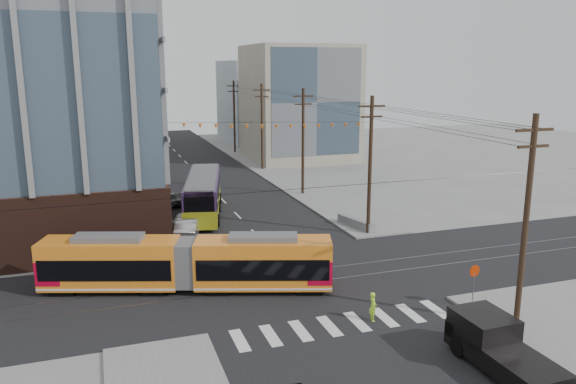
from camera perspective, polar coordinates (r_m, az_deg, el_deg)
name	(u,v)px	position (r m, az deg, el deg)	size (l,w,h in m)	color
ground	(322,302)	(32.84, 3.45, -11.07)	(160.00, 160.00, 0.00)	slate
bg_bldg_nw_near	(49,99)	(80.03, -23.08, 8.72)	(18.00, 16.00, 18.00)	#8C99A5
bg_bldg_ne_near	(299,103)	(80.76, 1.08, 9.03)	(14.00, 14.00, 16.00)	gray
bg_bldg_nw_far	(77,85)	(99.81, -20.65, 10.10)	(16.00, 18.00, 20.00)	gray
bg_bldg_ne_far	(271,101)	(100.38, -1.79, 9.19)	(16.00, 16.00, 14.00)	#8C99A5
utility_pole_near	(526,224)	(30.57, 22.99, -2.97)	(0.30, 0.30, 11.00)	black
utility_pole_far	(234,117)	(86.45, -5.48, 7.56)	(0.30, 0.30, 11.00)	black
streetcar	(187,264)	(34.33, -10.24, -7.18)	(17.25, 2.43, 3.33)	orange
city_bus	(203,194)	(51.44, -8.61, -0.22)	(2.79, 12.89, 3.65)	#35214A
pickup_truck	(509,353)	(27.07, 21.56, -14.97)	(2.23, 6.25, 2.12)	black
parked_car_silver	(188,228)	(44.91, -10.16, -3.58)	(1.63, 4.69, 1.54)	#A9A9AC
parked_car_white	(185,221)	(47.42, -10.42, -2.87)	(1.82, 4.47, 1.30)	silver
parked_car_grey	(170,198)	(55.73, -11.93, -0.63)	(2.01, 4.36, 1.21)	slate
pedestrian	(373,306)	(30.60, 8.62, -11.43)	(0.58, 0.38, 1.58)	#B0FE2E
stop_sign	(473,287)	(33.36, 18.31, -9.18)	(0.70, 0.70, 2.31)	#B72500
jersey_barrier	(356,224)	(46.93, 6.91, -3.20)	(0.94, 4.19, 0.84)	gray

